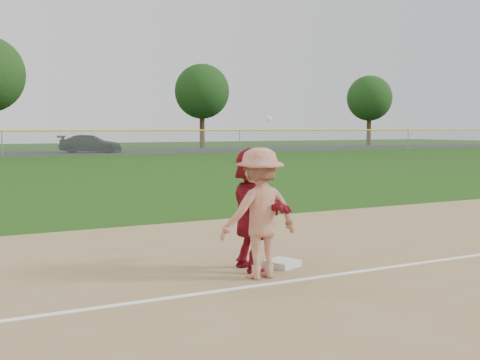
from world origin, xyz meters
name	(u,v)px	position (x,y,z in m)	size (l,w,h in m)	color
ground	(283,268)	(0.00, 0.00, 0.00)	(160.00, 160.00, 0.00)	#1A410C
foul_line	(312,278)	(0.00, -0.80, 0.03)	(60.00, 0.10, 0.01)	white
first_base	(282,263)	(0.01, 0.05, 0.07)	(0.45, 0.45, 0.10)	silver
base_runner	(252,209)	(-0.52, 0.08, 0.98)	(1.77, 0.56, 1.91)	maroon
car_right	(91,144)	(7.92, 45.48, 0.80)	(2.22, 5.46, 1.58)	black
first_base_play	(260,213)	(-0.66, -0.39, 0.98)	(1.26, 0.74, 2.39)	#9B9C9E
outfield_fence	(2,131)	(0.00, 40.00, 1.96)	(110.00, 0.12, 110.00)	#999EA0
tree_3	(202,92)	(22.00, 52.80, 6.16)	(6.00, 6.00, 9.19)	#352113
tree_4	(369,98)	(44.00, 51.20, 5.85)	(5.60, 5.60, 8.67)	#382614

